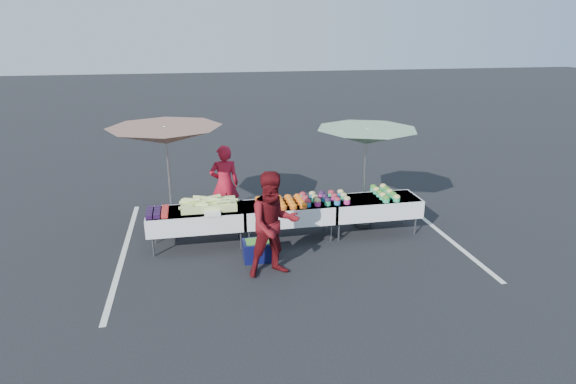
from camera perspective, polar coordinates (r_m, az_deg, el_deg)
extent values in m
plane|color=black|center=(9.82, 0.00, -5.53)|extent=(80.00, 80.00, 0.00)
cube|color=silver|center=(9.78, -18.86, -6.72)|extent=(0.10, 5.00, 0.00)
cube|color=silver|center=(10.85, 16.86, -3.94)|extent=(0.10, 5.00, 0.00)
cube|color=white|center=(9.39, -10.85, -2.24)|extent=(1.80, 0.75, 0.04)
cube|color=white|center=(9.44, -10.79, -3.15)|extent=(1.86, 0.81, 0.36)
cylinder|color=slate|center=(9.36, -15.67, -6.24)|extent=(0.04, 0.04, 0.39)
cylinder|color=slate|center=(9.90, -15.45, -4.82)|extent=(0.04, 0.04, 0.39)
cylinder|color=slate|center=(9.35, -5.58, -5.62)|extent=(0.04, 0.04, 0.39)
cylinder|color=slate|center=(9.89, -5.93, -4.23)|extent=(0.04, 0.04, 0.39)
cube|color=white|center=(9.54, 0.00, -1.53)|extent=(1.80, 0.75, 0.04)
cube|color=white|center=(9.60, 0.00, -2.43)|extent=(1.86, 0.81, 0.36)
cylinder|color=slate|center=(9.36, -4.60, -5.55)|extent=(0.04, 0.04, 0.39)
cylinder|color=slate|center=(9.90, -5.01, -4.17)|extent=(0.04, 0.04, 0.39)
cylinder|color=slate|center=(9.66, 5.13, -4.78)|extent=(0.04, 0.04, 0.39)
cylinder|color=slate|center=(10.18, 4.22, -3.48)|extent=(0.04, 0.04, 0.39)
cube|color=white|center=(10.03, 10.14, -0.82)|extent=(1.80, 0.75, 0.04)
cube|color=white|center=(10.08, 10.09, -1.68)|extent=(1.86, 0.81, 0.36)
cylinder|color=slate|center=(9.71, 6.04, -4.69)|extent=(0.04, 0.04, 0.39)
cylinder|color=slate|center=(10.23, 5.08, -3.41)|extent=(0.04, 0.04, 0.39)
cylinder|color=slate|center=(10.28, 14.84, -3.86)|extent=(0.04, 0.04, 0.39)
cylinder|color=slate|center=(10.78, 13.50, -2.69)|extent=(0.04, 0.04, 0.39)
cube|color=black|center=(9.16, -16.17, -2.81)|extent=(0.12, 0.12, 0.08)
cube|color=black|center=(9.29, -16.11, -2.50)|extent=(0.12, 0.12, 0.08)
cube|color=black|center=(9.42, -16.05, -2.19)|extent=(0.12, 0.12, 0.08)
cube|color=black|center=(9.55, -15.99, -1.90)|extent=(0.12, 0.12, 0.08)
cube|color=black|center=(9.15, -15.30, -2.76)|extent=(0.12, 0.12, 0.08)
cube|color=black|center=(9.28, -15.25, -2.45)|extent=(0.12, 0.12, 0.08)
cube|color=black|center=(9.41, -15.20, -2.14)|extent=(0.12, 0.12, 0.08)
cube|color=black|center=(9.54, -15.15, -1.85)|extent=(0.12, 0.12, 0.08)
cube|color=#B2132C|center=(9.14, -14.42, -2.71)|extent=(0.12, 0.12, 0.08)
cube|color=#B2132C|center=(9.27, -14.39, -2.40)|extent=(0.12, 0.12, 0.08)
cube|color=#B2132C|center=(9.40, -14.35, -2.09)|extent=(0.12, 0.12, 0.08)
cube|color=#B2132C|center=(9.53, -14.31, -1.80)|extent=(0.12, 0.12, 0.08)
cube|color=#C6D26C|center=(9.40, -9.37, -1.53)|extent=(1.05, 0.55, 0.14)
cylinder|color=#C6D26C|center=(9.55, -7.59, -0.91)|extent=(0.27, 0.09, 0.10)
cylinder|color=#C6D26C|center=(9.41, -11.72, -0.98)|extent=(0.27, 0.14, 0.07)
cylinder|color=#C6D26C|center=(9.26, -8.70, -0.86)|extent=(0.27, 0.14, 0.09)
cylinder|color=#C6D26C|center=(9.42, -11.97, -1.34)|extent=(0.27, 0.15, 0.10)
cylinder|color=#C6D26C|center=(9.32, -10.48, -1.18)|extent=(0.27, 0.15, 0.08)
cylinder|color=#C6D26C|center=(9.40, -9.65, -0.76)|extent=(0.27, 0.10, 0.10)
cylinder|color=#C6D26C|center=(9.28, -9.63, -1.03)|extent=(0.27, 0.07, 0.08)
cylinder|color=#C6D26C|center=(9.20, -10.16, -1.53)|extent=(0.27, 0.14, 0.09)
cylinder|color=#C6D26C|center=(9.55, -10.41, -0.62)|extent=(0.27, 0.12, 0.08)
cylinder|color=#C6D26C|center=(9.50, -6.67, -0.88)|extent=(0.27, 0.16, 0.08)
cylinder|color=#C6D26C|center=(9.33, -11.31, -1.14)|extent=(0.27, 0.11, 0.07)
cylinder|color=#C6D26C|center=(9.17, -9.86, -1.86)|extent=(0.27, 0.10, 0.07)
cylinder|color=#C6D26C|center=(9.50, -8.79, -0.56)|extent=(0.27, 0.12, 0.08)
cylinder|color=#C6D26C|center=(9.17, -12.04, -1.72)|extent=(0.27, 0.15, 0.08)
cylinder|color=#C6D26C|center=(9.40, -11.50, -0.89)|extent=(0.27, 0.10, 0.08)
cylinder|color=#C6D26C|center=(9.33, -8.11, -1.08)|extent=(0.27, 0.16, 0.10)
cylinder|color=#C6D26C|center=(9.29, -11.13, -0.95)|extent=(0.27, 0.12, 0.09)
cylinder|color=#C6D26C|center=(9.15, -7.66, -1.16)|extent=(0.27, 0.09, 0.07)
cylinder|color=#C6D26C|center=(9.21, -7.26, -1.47)|extent=(0.27, 0.10, 0.09)
cylinder|color=#C6D26C|center=(9.27, -7.83, -1.45)|extent=(0.27, 0.12, 0.09)
cylinder|color=#C6D26C|center=(9.61, -8.85, -0.83)|extent=(0.27, 0.10, 0.08)
cube|color=white|center=(9.09, -8.95, -2.53)|extent=(0.30, 0.25, 0.05)
cylinder|color=#CC5616|center=(9.18, -3.03, -2.09)|extent=(0.15, 0.15, 0.05)
ellipsoid|color=orange|center=(9.17, -3.04, -1.86)|extent=(0.15, 0.15, 0.08)
cylinder|color=#CC5616|center=(9.35, -3.19, -1.71)|extent=(0.15, 0.15, 0.05)
ellipsoid|color=orange|center=(9.34, -3.20, -1.48)|extent=(0.15, 0.15, 0.08)
cylinder|color=#CC5616|center=(9.52, -3.34, -1.34)|extent=(0.15, 0.15, 0.05)
ellipsoid|color=orange|center=(9.51, -3.35, -1.11)|extent=(0.15, 0.15, 0.08)
cylinder|color=#CC5616|center=(9.69, -3.49, -0.98)|extent=(0.15, 0.15, 0.05)
ellipsoid|color=orange|center=(9.67, -3.50, -0.75)|extent=(0.15, 0.15, 0.08)
cylinder|color=#CC5616|center=(9.21, -1.80, -2.01)|extent=(0.15, 0.15, 0.05)
ellipsoid|color=orange|center=(9.20, -1.80, -1.78)|extent=(0.15, 0.15, 0.08)
cylinder|color=#CC5616|center=(9.38, -1.98, -1.63)|extent=(0.15, 0.15, 0.05)
ellipsoid|color=orange|center=(9.37, -1.98, -1.40)|extent=(0.15, 0.15, 0.08)
cylinder|color=#CC5616|center=(9.55, -2.15, -1.26)|extent=(0.15, 0.15, 0.05)
ellipsoid|color=orange|center=(9.53, -2.16, -1.03)|extent=(0.15, 0.15, 0.08)
cylinder|color=#CC5616|center=(9.71, -2.32, -0.90)|extent=(0.15, 0.15, 0.05)
ellipsoid|color=orange|center=(9.70, -2.33, -0.68)|extent=(0.15, 0.15, 0.08)
cylinder|color=#CC5616|center=(9.24, -0.58, -1.93)|extent=(0.15, 0.15, 0.05)
ellipsoid|color=orange|center=(9.23, -0.58, -1.69)|extent=(0.15, 0.15, 0.08)
cylinder|color=#CC5616|center=(9.41, -0.78, -1.55)|extent=(0.15, 0.15, 0.05)
ellipsoid|color=orange|center=(9.40, -0.78, -1.32)|extent=(0.15, 0.15, 0.08)
cylinder|color=#CC5616|center=(9.58, -0.97, -1.18)|extent=(0.15, 0.15, 0.05)
ellipsoid|color=orange|center=(9.56, -0.97, -0.95)|extent=(0.15, 0.15, 0.08)
cylinder|color=#CC5616|center=(9.74, -1.16, -0.82)|extent=(0.15, 0.15, 0.05)
ellipsoid|color=orange|center=(9.73, -1.16, -0.60)|extent=(0.15, 0.15, 0.08)
cylinder|color=#CC5616|center=(9.28, 0.64, -1.84)|extent=(0.15, 0.15, 0.05)
ellipsoid|color=orange|center=(9.27, 0.64, -1.61)|extent=(0.15, 0.15, 0.08)
cylinder|color=#CC5616|center=(9.45, 0.41, -1.46)|extent=(0.15, 0.15, 0.05)
ellipsoid|color=orange|center=(9.43, 0.42, -1.24)|extent=(0.15, 0.15, 0.08)
cylinder|color=#CC5616|center=(9.61, 0.20, -1.10)|extent=(0.15, 0.15, 0.05)
ellipsoid|color=orange|center=(9.60, 0.20, -0.88)|extent=(0.15, 0.15, 0.08)
cylinder|color=#CC5616|center=(9.78, -0.01, -0.75)|extent=(0.15, 0.15, 0.05)
ellipsoid|color=orange|center=(9.76, -0.01, -0.53)|extent=(0.15, 0.15, 0.08)
cylinder|color=#CC5616|center=(9.32, 1.84, -1.76)|extent=(0.15, 0.15, 0.05)
ellipsoid|color=orange|center=(9.31, 1.84, -1.53)|extent=(0.15, 0.15, 0.08)
cylinder|color=#CC5616|center=(9.49, 1.60, -1.38)|extent=(0.15, 0.15, 0.05)
ellipsoid|color=orange|center=(9.47, 1.60, -1.16)|extent=(0.15, 0.15, 0.08)
cylinder|color=#CC5616|center=(9.65, 1.36, -1.02)|extent=(0.15, 0.15, 0.05)
ellipsoid|color=orange|center=(9.64, 1.37, -0.80)|extent=(0.15, 0.15, 0.08)
cylinder|color=#CC5616|center=(9.82, 1.14, -0.67)|extent=(0.15, 0.15, 0.05)
ellipsoid|color=orange|center=(9.80, 1.14, -0.45)|extent=(0.15, 0.15, 0.08)
cylinder|color=teal|center=(9.39, 2.36, -1.45)|extent=(0.13, 0.13, 0.10)
ellipsoid|color=maroon|center=(9.37, 2.36, -1.10)|extent=(0.14, 0.14, 0.10)
cylinder|color=#BE287B|center=(9.59, 2.05, -1.00)|extent=(0.13, 0.13, 0.10)
ellipsoid|color=maroon|center=(9.57, 2.06, -0.66)|extent=(0.14, 0.14, 0.10)
cylinder|color=#2BAF71|center=(9.79, 1.76, -0.57)|extent=(0.13, 0.13, 0.10)
ellipsoid|color=maroon|center=(9.77, 1.76, -0.24)|extent=(0.14, 0.14, 0.10)
cylinder|color=#BE287B|center=(9.44, 3.54, -1.36)|extent=(0.13, 0.13, 0.10)
ellipsoid|color=tan|center=(9.42, 3.55, -1.02)|extent=(0.14, 0.14, 0.10)
cylinder|color=#2BAF71|center=(9.64, 3.21, -0.92)|extent=(0.13, 0.13, 0.10)
ellipsoid|color=tan|center=(9.62, 3.22, -0.59)|extent=(0.14, 0.14, 0.10)
cylinder|color=teal|center=(9.84, 2.90, -0.50)|extent=(0.13, 0.13, 0.10)
ellipsoid|color=tan|center=(9.82, 2.90, -0.17)|extent=(0.14, 0.14, 0.10)
cylinder|color=#2BAF71|center=(9.49, 4.71, -1.28)|extent=(0.13, 0.13, 0.10)
ellipsoid|color=#25122E|center=(9.47, 4.72, -0.94)|extent=(0.14, 0.14, 0.10)
cylinder|color=teal|center=(9.69, 4.36, -0.84)|extent=(0.13, 0.13, 0.10)
ellipsoid|color=#25122E|center=(9.67, 4.37, -0.51)|extent=(0.14, 0.14, 0.10)
cylinder|color=#BE287B|center=(9.88, 4.02, -0.42)|extent=(0.13, 0.13, 0.10)
ellipsoid|color=#25122E|center=(9.87, 4.03, -0.10)|extent=(0.14, 0.14, 0.10)
cylinder|color=teal|center=(9.54, 5.86, -1.20)|extent=(0.13, 0.13, 0.10)
ellipsoid|color=maroon|center=(9.52, 5.88, -0.86)|extent=(0.14, 0.14, 0.10)
cylinder|color=#BE287B|center=(9.74, 5.49, -0.77)|extent=(0.13, 0.13, 0.10)
ellipsoid|color=maroon|center=(9.72, 5.50, -0.43)|extent=(0.14, 0.14, 0.10)
cylinder|color=#2BAF71|center=(9.94, 5.14, -0.35)|extent=(0.13, 0.13, 0.10)
ellipsoid|color=maroon|center=(9.92, 5.15, -0.02)|extent=(0.14, 0.14, 0.10)
cylinder|color=#BE287B|center=(9.60, 7.01, -1.12)|extent=(0.13, 0.13, 0.10)
ellipsoid|color=tan|center=(9.58, 7.02, -0.78)|extent=(0.14, 0.14, 0.10)
cylinder|color=#2BAF71|center=(9.80, 6.62, -0.69)|extent=(0.13, 0.13, 0.10)
ellipsoid|color=tan|center=(9.78, 6.63, -0.36)|extent=(0.14, 0.14, 0.10)
cylinder|color=teal|center=(9.99, 6.24, -0.28)|extent=(0.13, 0.13, 0.10)
ellipsoid|color=tan|center=(9.97, 6.25, 0.05)|extent=(0.14, 0.14, 0.10)
cylinder|color=#2BAF71|center=(9.82, 11.56, -0.97)|extent=(0.14, 0.14, 0.08)
ellipsoid|color=#1E6D1D|center=(9.80, 11.58, -0.67)|extent=(0.14, 0.14, 0.11)
cylinder|color=#2BAF71|center=(9.98, 11.17, -0.63)|extent=(0.14, 0.14, 0.08)
ellipsoid|color=#D5CB5F|center=(9.96, 11.19, -0.33)|extent=(0.14, 0.14, 0.11)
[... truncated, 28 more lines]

